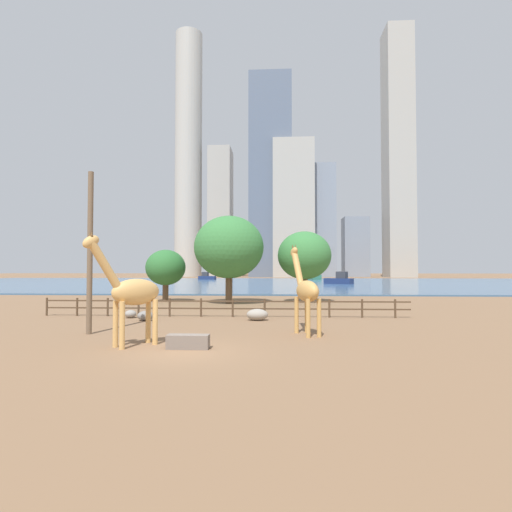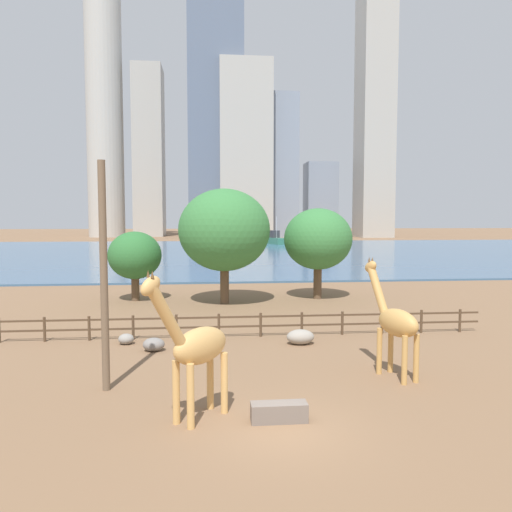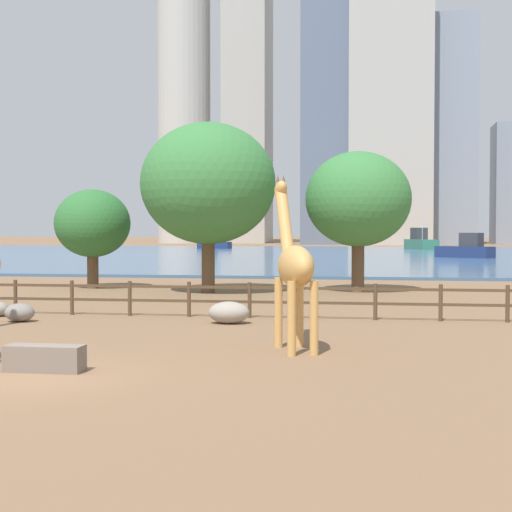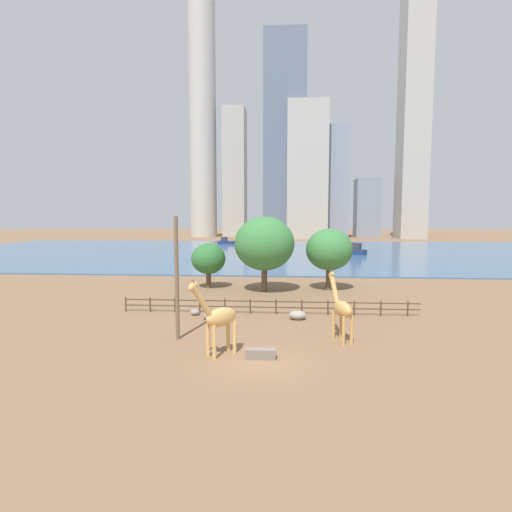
{
  "view_description": "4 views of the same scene",
  "coord_description": "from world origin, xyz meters",
  "px_view_note": "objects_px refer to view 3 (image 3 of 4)",
  "views": [
    {
      "loc": [
        3.84,
        -16.28,
        3.42
      ],
      "look_at": [
        2.0,
        17.35,
        4.5
      ],
      "focal_mm": 28.0,
      "sensor_mm": 36.0,
      "label": 1
    },
    {
      "loc": [
        -2.23,
        -14.59,
        6.47
      ],
      "look_at": [
        2.06,
        29.27,
        3.07
      ],
      "focal_mm": 35.0,
      "sensor_mm": 36.0,
      "label": 2
    },
    {
      "loc": [
        7.48,
        -16.13,
        3.25
      ],
      "look_at": [
        2.55,
        15.83,
        2.13
      ],
      "focal_mm": 55.0,
      "sensor_mm": 36.0,
      "label": 3
    },
    {
      "loc": [
        1.44,
        -22.63,
        8.44
      ],
      "look_at": [
        -2.44,
        29.61,
        3.45
      ],
      "focal_mm": 28.0,
      "sensor_mm": 36.0,
      "label": 4
    }
  ],
  "objects_px": {
    "giraffe_companion": "(294,266)",
    "tree_center_broad": "(92,224)",
    "boat_tug": "(466,249)",
    "tree_left_large": "(358,200)",
    "boat_sailboat": "(214,244)",
    "boulder_by_pole": "(229,313)",
    "feeding_trough": "(45,358)",
    "tree_right_tall": "(208,184)",
    "boat_ferry": "(421,242)",
    "boulder_near_fence": "(20,313)"
  },
  "relations": [
    {
      "from": "boat_ferry",
      "to": "boat_sailboat",
      "type": "bearing_deg",
      "value": -108.08
    },
    {
      "from": "feeding_trough",
      "to": "boat_sailboat",
      "type": "relative_size",
      "value": 0.33
    },
    {
      "from": "tree_center_broad",
      "to": "giraffe_companion",
      "type": "bearing_deg",
      "value": -56.75
    },
    {
      "from": "boat_sailboat",
      "to": "boat_tug",
      "type": "xyz_separation_m",
      "value": [
        34.38,
        -33.73,
        0.13
      ]
    },
    {
      "from": "tree_left_large",
      "to": "feeding_trough",
      "type": "bearing_deg",
      "value": -105.43
    },
    {
      "from": "feeding_trough",
      "to": "tree_left_large",
      "type": "relative_size",
      "value": 0.25
    },
    {
      "from": "giraffe_companion",
      "to": "tree_left_large",
      "type": "distance_m",
      "value": 19.86
    },
    {
      "from": "giraffe_companion",
      "to": "tree_right_tall",
      "type": "height_order",
      "value": "tree_right_tall"
    },
    {
      "from": "giraffe_companion",
      "to": "boat_tug",
      "type": "relative_size",
      "value": 0.78
    },
    {
      "from": "feeding_trough",
      "to": "tree_right_tall",
      "type": "relative_size",
      "value": 0.21
    },
    {
      "from": "giraffe_companion",
      "to": "feeding_trough",
      "type": "relative_size",
      "value": 2.66
    },
    {
      "from": "boulder_by_pole",
      "to": "tree_left_large",
      "type": "relative_size",
      "value": 0.2
    },
    {
      "from": "feeding_trough",
      "to": "boulder_near_fence",
      "type": "bearing_deg",
      "value": 118.67
    },
    {
      "from": "tree_center_broad",
      "to": "boat_tug",
      "type": "bearing_deg",
      "value": 60.92
    },
    {
      "from": "boulder_near_fence",
      "to": "boat_ferry",
      "type": "distance_m",
      "value": 95.84
    },
    {
      "from": "tree_left_large",
      "to": "boulder_near_fence",
      "type": "bearing_deg",
      "value": -127.68
    },
    {
      "from": "tree_left_large",
      "to": "boat_ferry",
      "type": "distance_m",
      "value": 79.64
    },
    {
      "from": "boulder_by_pole",
      "to": "boat_sailboat",
      "type": "relative_size",
      "value": 0.26
    },
    {
      "from": "boulder_near_fence",
      "to": "boat_sailboat",
      "type": "height_order",
      "value": "boat_sailboat"
    },
    {
      "from": "giraffe_companion",
      "to": "boulder_by_pole",
      "type": "height_order",
      "value": "giraffe_companion"
    },
    {
      "from": "boat_ferry",
      "to": "boat_sailboat",
      "type": "relative_size",
      "value": 1.44
    },
    {
      "from": "feeding_trough",
      "to": "boat_tug",
      "type": "xyz_separation_m",
      "value": [
        16.84,
        68.4,
        0.79
      ]
    },
    {
      "from": "feeding_trough",
      "to": "boat_tug",
      "type": "height_order",
      "value": "boat_tug"
    },
    {
      "from": "boulder_near_fence",
      "to": "boulder_by_pole",
      "type": "bearing_deg",
      "value": 4.65
    },
    {
      "from": "tree_left_large",
      "to": "tree_center_broad",
      "type": "xyz_separation_m",
      "value": [
        -14.37,
        0.38,
        -1.23
      ]
    },
    {
      "from": "boulder_near_fence",
      "to": "tree_left_large",
      "type": "xyz_separation_m",
      "value": [
        11.39,
        14.75,
        4.43
      ]
    },
    {
      "from": "tree_right_tall",
      "to": "boat_sailboat",
      "type": "bearing_deg",
      "value": 101.69
    },
    {
      "from": "giraffe_companion",
      "to": "boulder_by_pole",
      "type": "relative_size",
      "value": 3.39
    },
    {
      "from": "giraffe_companion",
      "to": "feeding_trough",
      "type": "distance_m",
      "value": 6.91
    },
    {
      "from": "boat_sailboat",
      "to": "tree_left_large",
      "type": "bearing_deg",
      "value": -62.11
    },
    {
      "from": "tree_left_large",
      "to": "tree_right_tall",
      "type": "height_order",
      "value": "tree_right_tall"
    },
    {
      "from": "feeding_trough",
      "to": "boat_tug",
      "type": "relative_size",
      "value": 0.29
    },
    {
      "from": "boulder_by_pole",
      "to": "tree_right_tall",
      "type": "bearing_deg",
      "value": 105.38
    },
    {
      "from": "tree_left_large",
      "to": "giraffe_companion",
      "type": "bearing_deg",
      "value": -93.58
    },
    {
      "from": "feeding_trough",
      "to": "boat_ferry",
      "type": "xyz_separation_m",
      "value": [
        14.0,
        102.85,
        1.0
      ]
    },
    {
      "from": "boat_sailboat",
      "to": "boat_tug",
      "type": "relative_size",
      "value": 0.87
    },
    {
      "from": "giraffe_companion",
      "to": "boat_tug",
      "type": "distance_m",
      "value": 65.47
    },
    {
      "from": "tree_left_large",
      "to": "boat_sailboat",
      "type": "bearing_deg",
      "value": 107.05
    },
    {
      "from": "boulder_by_pole",
      "to": "tree_center_broad",
      "type": "distance_m",
      "value": 18.09
    },
    {
      "from": "giraffe_companion",
      "to": "boulder_near_fence",
      "type": "bearing_deg",
      "value": 44.13
    },
    {
      "from": "boulder_near_fence",
      "to": "boat_ferry",
      "type": "height_order",
      "value": "boat_ferry"
    },
    {
      "from": "boulder_near_fence",
      "to": "tree_center_broad",
      "type": "distance_m",
      "value": 15.74
    },
    {
      "from": "boulder_near_fence",
      "to": "boat_tug",
      "type": "height_order",
      "value": "boat_tug"
    },
    {
      "from": "giraffe_companion",
      "to": "boulder_near_fence",
      "type": "xyz_separation_m",
      "value": [
        -10.16,
        4.92,
        -1.94
      ]
    },
    {
      "from": "tree_left_large",
      "to": "boat_sailboat",
      "type": "distance_m",
      "value": 82.19
    },
    {
      "from": "tree_left_large",
      "to": "tree_center_broad",
      "type": "relative_size",
      "value": 1.33
    },
    {
      "from": "giraffe_companion",
      "to": "tree_center_broad",
      "type": "xyz_separation_m",
      "value": [
        -13.14,
        20.04,
        1.25
      ]
    },
    {
      "from": "feeding_trough",
      "to": "boat_tug",
      "type": "distance_m",
      "value": 70.45
    },
    {
      "from": "boulder_near_fence",
      "to": "giraffe_companion",
      "type": "bearing_deg",
      "value": -25.84
    },
    {
      "from": "feeding_trough",
      "to": "boat_sailboat",
      "type": "distance_m",
      "value": 103.64
    }
  ]
}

